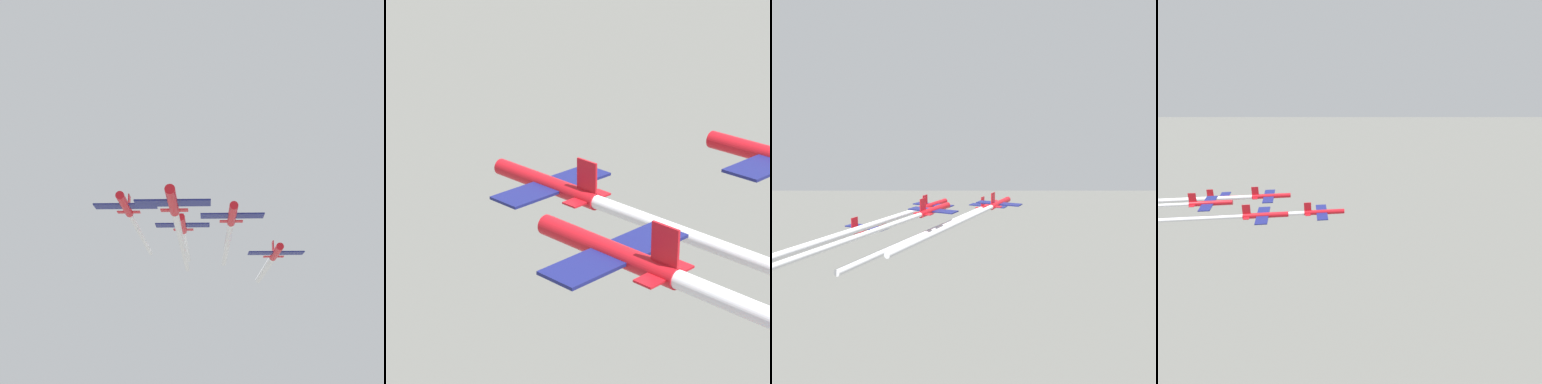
# 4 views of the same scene
# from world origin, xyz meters

# --- Properties ---
(jet_0) EXTENTS (9.58, 9.76, 3.47)m
(jet_0) POSITION_xyz_m (-45.06, -38.83, 129.91)
(jet_0) COLOR red
(jet_1) EXTENTS (9.58, 9.76, 3.47)m
(jet_1) POSITION_xyz_m (-44.33, -54.96, 131.83)
(jet_1) COLOR red
(jet_2) EXTENTS (9.58, 9.76, 3.47)m
(jet_2) POSITION_xyz_m (-30.60, -46.02, 133.47)
(jet_2) COLOR red
(jet_3) EXTENTS (9.58, 9.76, 3.47)m
(jet_3) POSITION_xyz_m (-43.59, -71.10, 128.68)
(jet_3) COLOR red
(jet_4) EXTENTS (9.58, 9.76, 3.47)m
(jet_4) POSITION_xyz_m (-29.87, -62.16, 133.80)
(jet_4) COLOR red
(smoke_trail_0) EXTENTS (27.35, 41.25, 0.99)m
(smoke_trail_0) POSITION_xyz_m (-29.21, -63.16, 129.86)
(smoke_trail_0) COLOR white
(smoke_trail_1) EXTENTS (22.00, 32.98, 1.07)m
(smoke_trail_1) POSITION_xyz_m (-31.18, -75.14, 131.78)
(smoke_trail_1) COLOR white
(smoke_trail_2) EXTENTS (19.53, 29.32, 0.88)m
(smoke_trail_2) POSITION_xyz_m (-18.62, -64.42, 133.42)
(smoke_trail_2) COLOR white
(smoke_trail_3) EXTENTS (17.48, 25.91, 1.23)m
(smoke_trail_3) POSITION_xyz_m (-32.77, -87.70, 128.63)
(smoke_trail_3) COLOR white
(smoke_trail_4) EXTENTS (17.83, 26.78, 0.78)m
(smoke_trail_4) POSITION_xyz_m (-18.69, -79.32, 133.75)
(smoke_trail_4) COLOR white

